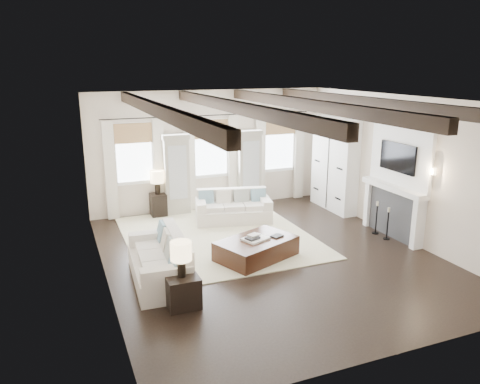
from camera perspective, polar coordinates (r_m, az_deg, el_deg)
name	(u,v)px	position (r m, az deg, el deg)	size (l,w,h in m)	color
ground	(269,256)	(9.80, 3.52, -7.77)	(7.50, 7.50, 0.00)	black
room_shell	(283,156)	(10.34, 5.32, 4.37)	(6.54, 7.54, 3.22)	beige
area_rug	(218,236)	(10.82, -2.75, -5.44)	(4.04, 4.42, 0.02)	beige
sofa_back	(233,209)	(11.78, -0.86, -2.09)	(2.01, 1.26, 0.80)	white
sofa_left	(162,262)	(8.74, -9.47, -8.45)	(1.03, 2.07, 0.87)	white
ottoman	(256,249)	(9.60, 2.00, -6.94)	(1.57, 0.98, 0.41)	black
tray	(256,239)	(9.50, 1.90, -5.72)	(0.50, 0.38, 0.04)	white
book_lower	(253,238)	(9.43, 1.54, -5.62)	(0.26, 0.20, 0.04)	#262628
book_upper	(254,235)	(9.48, 1.69, -5.26)	(0.22, 0.17, 0.03)	beige
book_loose	(277,236)	(9.68, 4.52, -5.37)	(0.24, 0.18, 0.03)	#262628
side_table_front	(182,291)	(7.85, -7.04, -11.89)	(0.53, 0.53, 0.53)	black
lamp_front	(181,253)	(7.57, -7.20, -7.39)	(0.34, 0.34, 0.59)	black
side_table_back	(158,205)	(12.38, -9.92, -1.55)	(0.40, 0.40, 0.60)	black
lamp_back	(157,178)	(12.19, -10.08, 1.68)	(0.36, 0.36, 0.62)	black
candlestick_near	(387,226)	(11.09, 17.54, -4.00)	(0.15, 0.15, 0.74)	black
candlestick_far	(376,220)	(11.38, 16.27, -3.32)	(0.16, 0.16, 0.78)	black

